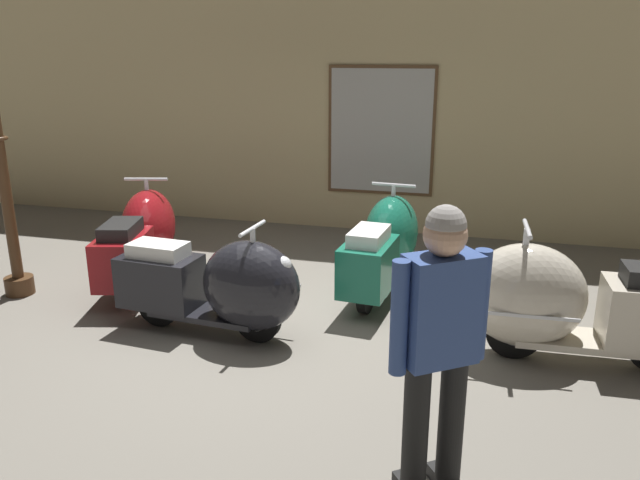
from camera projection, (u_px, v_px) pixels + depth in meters
ground_plane at (249, 333)px, 5.47m from camera, size 60.00×60.00×0.00m
showroom_back_wall at (343, 80)px, 8.19m from camera, size 18.00×0.24×3.99m
scooter_0 at (142, 236)px, 6.61m from camera, size 0.90×1.79×1.05m
scooter_1 at (222, 286)px, 5.28m from camera, size 1.69×0.60×1.01m
scooter_2 at (385, 244)px, 6.37m from camera, size 0.63×1.75×1.05m
scooter_3 at (564, 303)px, 4.83m from camera, size 1.81×0.61×1.09m
visitor_0 at (439, 337)px, 3.21m from camera, size 0.47×0.41×1.66m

